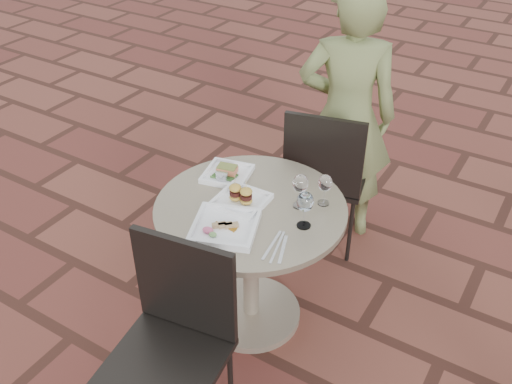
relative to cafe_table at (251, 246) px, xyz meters
The scene contains 13 objects.
ground 0.55m from the cafe_table, 60.70° to the left, with size 60.00×60.00×0.00m, color brown.
cafe_table is the anchor object (origin of this frame).
chair_far 0.73m from the cafe_table, 86.32° to the left, with size 0.53×0.53×0.93m.
chair_near 0.66m from the cafe_table, 85.36° to the right, with size 0.50×0.50×0.93m.
diner 1.00m from the cafe_table, 86.98° to the left, with size 0.57×0.37×1.56m, color olive.
plate_salmon 0.38m from the cafe_table, 146.88° to the left, with size 0.26×0.26×0.06m.
plate_sliders 0.28m from the cafe_table, behind, with size 0.23×0.23×0.15m.
plate_tuna 0.33m from the cafe_table, 90.92° to the right, with size 0.36×0.36×0.03m.
wine_glass_right 0.47m from the cafe_table, ahead, with size 0.08×0.08×0.18m.
wine_glass_mid 0.43m from the cafe_table, 32.03° to the left, with size 0.07×0.07×0.17m.
wine_glass_far 0.49m from the cafe_table, 35.15° to the left, with size 0.07×0.07×0.16m.
steel_ramekin 0.37m from the cafe_table, 155.36° to the left, with size 0.06×0.06×0.05m, color silver.
cutlery_set 0.40m from the cafe_table, 37.14° to the right, with size 0.10×0.21×0.00m, color silver, non-canonical shape.
Camera 1 is at (1.01, -2.02, 2.30)m, focal length 40.00 mm.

